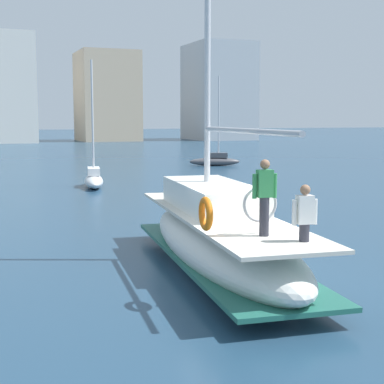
{
  "coord_description": "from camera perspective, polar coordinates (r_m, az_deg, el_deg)",
  "views": [
    {
      "loc": [
        -6.0,
        -12.14,
        3.87
      ],
      "look_at": [
        -0.08,
        3.16,
        1.8
      ],
      "focal_mm": 54.59,
      "sensor_mm": 36.0,
      "label": 1
    }
  ],
  "objects": [
    {
      "name": "moored_catamaran",
      "position": [
        48.12,
        2.27,
        3.17
      ],
      "size": [
        4.25,
        2.25,
        7.31
      ],
      "color": "#4C4C51",
      "rests_on": "ground"
    },
    {
      "name": "main_sailboat",
      "position": [
        14.92,
        2.7,
        -4.29
      ],
      "size": [
        3.39,
        9.8,
        11.76
      ],
      "color": "white",
      "rests_on": "ground"
    },
    {
      "name": "moored_sloop_far",
      "position": [
        33.49,
        -9.57,
        1.32
      ],
      "size": [
        1.8,
        4.44,
        7.13
      ],
      "color": "silver",
      "rests_on": "ground"
    },
    {
      "name": "ground_plane",
      "position": [
        14.08,
        5.01,
        -8.79
      ],
      "size": [
        400.0,
        400.0,
        0.0
      ],
      "primitive_type": "plane",
      "color": "navy"
    }
  ]
}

